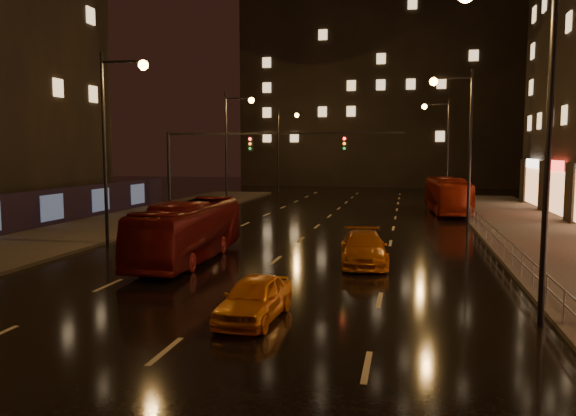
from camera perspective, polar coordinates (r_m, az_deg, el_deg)
The scene contains 11 objects.
ground at distance 35.47m, azimuth 2.46°, elevation -2.29°, with size 140.00×140.00×0.00m, color black.
sidewalk_left at distance 35.72m, azimuth -20.89°, elevation -2.49°, with size 7.00×70.00×0.15m, color #38332D.
sidewalk_right at distance 31.00m, azimuth 26.26°, elevation -3.91°, with size 7.00×70.00×0.15m, color #38332D.
building_distant at distance 87.63m, azimuth 11.05°, elevation 14.21°, with size 44.00×16.00×36.00m, color black.
traffic_signal at distance 36.30m, azimuth -5.44°, elevation 5.38°, with size 15.31×0.32×6.20m.
streetlight_right at distance 16.98m, azimuth 22.86°, elevation 10.28°, with size 2.64×0.50×10.00m.
railing_right at distance 33.17m, azimuth 19.52°, elevation -1.61°, with size 0.05×56.00×1.00m.
bus_red at distance 26.02m, azimuth -10.09°, elevation -2.31°, with size 2.27×9.69×2.70m, color maroon.
bus_curb at distance 46.91m, azimuth 15.88°, elevation 1.23°, with size 2.41×10.30×2.87m, color maroon.
taxi_near at distance 16.79m, azimuth -3.45°, elevation -9.13°, with size 1.54×3.83×1.31m, color orange.
taxi_far at distance 25.06m, azimuth 7.69°, elevation -4.07°, with size 1.98×4.87×1.41m, color #CB6B13.
Camera 1 is at (5.83, -14.63, 4.96)m, focal length 35.00 mm.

